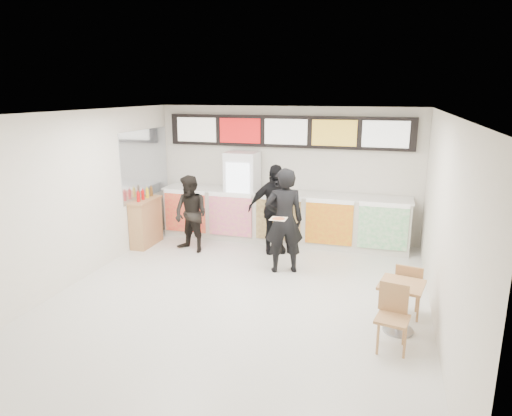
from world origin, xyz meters
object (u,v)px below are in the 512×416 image
at_px(customer_left, 191,214).
at_px(cafe_table, 401,298).
at_px(customer_mid, 274,209).
at_px(drinks_fridge, 242,196).
at_px(service_counter, 282,217).
at_px(condiment_ledge, 146,222).
at_px(customer_main, 284,221).

xyz_separation_m(customer_left, cafe_table, (4.19, -2.30, -0.31)).
relative_size(customer_mid, cafe_table, 1.23).
height_order(drinks_fridge, customer_left, drinks_fridge).
bearing_deg(customer_mid, service_counter, 65.72).
bearing_deg(cafe_table, drinks_fridge, 146.06).
bearing_deg(condiment_ledge, cafe_table, -24.24).
bearing_deg(drinks_fridge, condiment_ledge, -150.08).
relative_size(drinks_fridge, customer_mid, 1.07).
bearing_deg(customer_main, customer_left, -35.79).
relative_size(drinks_fridge, customer_left, 1.23).
bearing_deg(cafe_table, condiment_ledge, 167.19).
height_order(drinks_fridge, condiment_ledge, drinks_fridge).
xyz_separation_m(customer_mid, condiment_ledge, (-2.82, -0.35, -0.40)).
bearing_deg(customer_main, drinks_fridge, -72.97).
bearing_deg(customer_left, drinks_fridge, 75.87).
relative_size(cafe_table, condiment_ledge, 1.23).
bearing_deg(condiment_ledge, customer_main, -11.31).
distance_m(drinks_fridge, customer_mid, 1.19).
xyz_separation_m(service_counter, customer_left, (-1.69, -1.17, 0.24)).
height_order(customer_main, customer_mid, customer_main).
relative_size(drinks_fridge, cafe_table, 1.31).
xyz_separation_m(service_counter, customer_mid, (-0.00, -0.72, 0.36)).
xyz_separation_m(service_counter, customer_main, (0.43, -1.72, 0.42)).
bearing_deg(customer_left, customer_mid, 33.44).
xyz_separation_m(drinks_fridge, customer_left, (-0.76, -1.18, -0.19)).
xyz_separation_m(cafe_table, condiment_ledge, (-5.32, 2.39, 0.03)).
bearing_deg(cafe_table, customer_mid, 143.75).
distance_m(service_counter, customer_mid, 0.80).
relative_size(service_counter, customer_mid, 2.97).
bearing_deg(customer_left, customer_main, 3.92).
height_order(customer_main, customer_left, customer_main).
bearing_deg(service_counter, condiment_ledge, -159.25).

